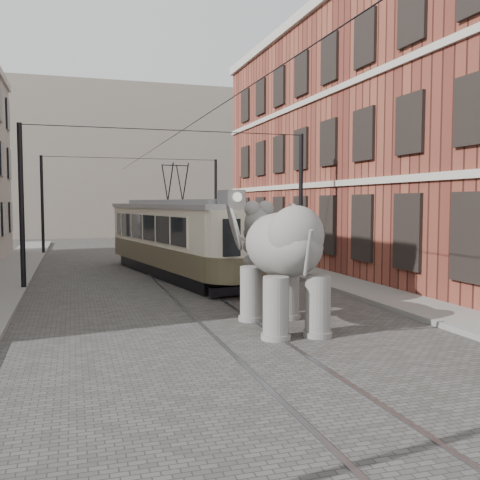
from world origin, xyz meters
name	(u,v)px	position (x,y,z in m)	size (l,w,h in m)	color
ground	(216,314)	(0.00, 0.00, 0.00)	(120.00, 120.00, 0.00)	#494543
tram_rails	(216,314)	(0.00, 0.00, 0.01)	(1.54, 80.00, 0.02)	slate
sidewalk_right	(399,301)	(6.00, 0.00, 0.07)	(2.00, 60.00, 0.15)	slate
brick_building	(385,146)	(11.00, 9.00, 6.00)	(8.00, 26.00, 12.00)	#5E281F
distant_block	(113,163)	(0.00, 40.00, 7.00)	(28.00, 10.00, 14.00)	gray
catenary	(176,208)	(-0.20, 5.00, 3.00)	(11.00, 30.20, 6.00)	black
tram	(175,221)	(0.37, 8.34, 2.41)	(2.50, 12.14, 4.82)	beige
elephant	(283,264)	(1.19, -2.11, 1.64)	(2.95, 5.35, 3.28)	slate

